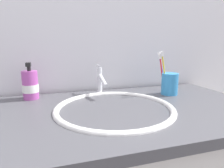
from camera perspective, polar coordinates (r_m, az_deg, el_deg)
tiled_wall_back at (r=1.07m, az=-3.57°, el=18.06°), size 2.33×0.04×2.40m
sink_basin at (r=0.78m, az=0.65°, el=-10.10°), size 0.46×0.46×0.12m
faucet at (r=0.95m, az=-3.32°, el=1.14°), size 0.02×0.16×0.14m
toothbrush_cup at (r=0.99m, az=16.33°, el=0.04°), size 0.08×0.08×0.10m
toothbrush_blue at (r=0.99m, az=14.29°, el=3.95°), size 0.04×0.05×0.20m
toothbrush_yellow at (r=0.97m, az=14.82°, el=3.93°), size 0.05×0.01×0.20m
toothbrush_red at (r=0.99m, az=14.16°, el=3.69°), size 0.04×0.02×0.19m
soap_dispenser at (r=0.95m, az=-22.54°, el=-0.36°), size 0.07×0.07×0.16m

